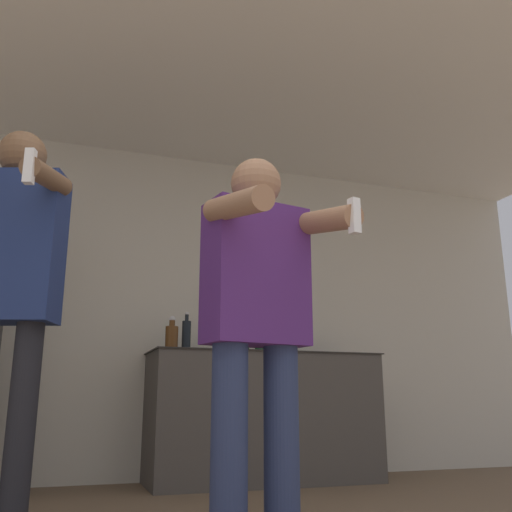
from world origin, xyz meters
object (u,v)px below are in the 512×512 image
at_px(bottle_clear_vodka, 245,334).
at_px(person_man_side, 8,276).
at_px(bottle_brown_liquor, 261,339).
at_px(person_woman_foreground, 258,312).
at_px(bottle_green_wine, 172,336).
at_px(bottle_tall_gin, 186,334).

xyz_separation_m(bottle_clear_vodka, person_man_side, (-1.53, -1.43, 0.04)).
xyz_separation_m(bottle_brown_liquor, person_woman_foreground, (-0.66, -1.86, -0.10)).
relative_size(bottle_green_wine, bottle_brown_liquor, 0.97).
bearing_deg(person_woman_foreground, bottle_tall_gin, 87.05).
xyz_separation_m(bottle_green_wine, person_man_side, (-0.98, -1.43, 0.07)).
height_order(bottle_clear_vodka, bottle_tall_gin, bottle_clear_vodka).
bearing_deg(person_woman_foreground, bottle_brown_liquor, 70.43).
relative_size(bottle_brown_liquor, bottle_tall_gin, 0.90).
bearing_deg(bottle_tall_gin, bottle_green_wine, -180.00).
bearing_deg(person_woman_foreground, bottle_clear_vodka, 73.93).
height_order(bottle_clear_vodka, person_man_side, person_man_side).
distance_m(bottle_clear_vodka, bottle_tall_gin, 0.44).
xyz_separation_m(bottle_green_wine, bottle_tall_gin, (0.11, 0.00, 0.02)).
height_order(bottle_tall_gin, person_woman_foreground, person_woman_foreground).
distance_m(bottle_tall_gin, person_man_side, 1.79).
bearing_deg(person_man_side, bottle_tall_gin, 52.63).
relative_size(bottle_clear_vodka, bottle_brown_liquor, 1.38).
relative_size(bottle_green_wine, bottle_tall_gin, 0.87).
distance_m(bottle_green_wine, person_woman_foreground, 1.86).
bearing_deg(bottle_clear_vodka, bottle_tall_gin, 180.00).
distance_m(bottle_green_wine, bottle_tall_gin, 0.11).
height_order(bottle_green_wine, bottle_tall_gin, bottle_tall_gin).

